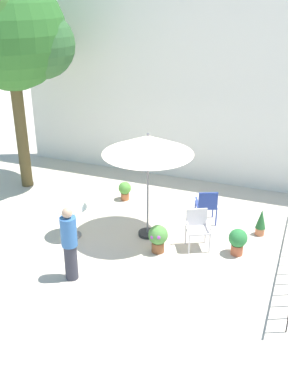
{
  "coord_description": "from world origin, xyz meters",
  "views": [
    {
      "loc": [
        3.42,
        -8.62,
        5.43
      ],
      "look_at": [
        0.0,
        0.13,
        1.06
      ],
      "focal_mm": 41.83,
      "sensor_mm": 36.0,
      "label": 1
    }
  ],
  "objects_px": {
    "potted_plant_1": "(261,222)",
    "potted_plant_2": "(238,240)",
    "patio_chair_1": "(197,226)",
    "potted_plant_3": "(158,237)",
    "patio_umbrella_0": "(148,146)",
    "potted_plant_0": "(125,190)",
    "cafe_table_0": "(71,216)",
    "patio_chair_0": "(207,204)",
    "standing_person": "(70,243)",
    "shade_tree": "(12,33)"
  },
  "relations": [
    {
      "from": "potted_plant_1",
      "to": "potted_plant_2",
      "type": "bearing_deg",
      "value": -108.53
    },
    {
      "from": "patio_chair_1",
      "to": "potted_plant_3",
      "type": "xyz_separation_m",
      "value": [
        -0.74,
        -0.53,
        -0.16
      ]
    },
    {
      "from": "patio_umbrella_0",
      "to": "potted_plant_0",
      "type": "relative_size",
      "value": 4.85
    },
    {
      "from": "patio_umbrella_0",
      "to": "potted_plant_2",
      "type": "xyz_separation_m",
      "value": [
        2.13,
        -0.06,
        -1.9
      ]
    },
    {
      "from": "patio_umbrella_0",
      "to": "potted_plant_0",
      "type": "xyz_separation_m",
      "value": [
        -1.28,
        1.58,
        -1.95
      ]
    },
    {
      "from": "cafe_table_0",
      "to": "patio_chair_1",
      "type": "distance_m",
      "value": 2.93
    },
    {
      "from": "cafe_table_0",
      "to": "patio_chair_1",
      "type": "bearing_deg",
      "value": 12.21
    },
    {
      "from": "potted_plant_0",
      "to": "potted_plant_1",
      "type": "bearing_deg",
      "value": -8.92
    },
    {
      "from": "patio_umbrella_0",
      "to": "potted_plant_1",
      "type": "bearing_deg",
      "value": 21.77
    },
    {
      "from": "patio_chair_0",
      "to": "standing_person",
      "type": "xyz_separation_m",
      "value": [
        -1.96,
        -3.24,
        0.29
      ]
    },
    {
      "from": "patio_chair_0",
      "to": "potted_plant_0",
      "type": "distance_m",
      "value": 2.48
    },
    {
      "from": "patio_umbrella_0",
      "to": "cafe_table_0",
      "type": "height_order",
      "value": "patio_umbrella_0"
    },
    {
      "from": "patio_chair_0",
      "to": "potted_plant_1",
      "type": "distance_m",
      "value": 1.36
    },
    {
      "from": "potted_plant_1",
      "to": "potted_plant_3",
      "type": "xyz_separation_m",
      "value": [
        -2.01,
        -1.59,
        0.03
      ]
    },
    {
      "from": "patio_chair_1",
      "to": "potted_plant_2",
      "type": "xyz_separation_m",
      "value": [
        0.92,
        0.01,
        -0.18
      ]
    },
    {
      "from": "shade_tree",
      "to": "potted_plant_3",
      "type": "bearing_deg",
      "value": -23.26
    },
    {
      "from": "cafe_table_0",
      "to": "potted_plant_2",
      "type": "height_order",
      "value": "cafe_table_0"
    },
    {
      "from": "patio_umbrella_0",
      "to": "patio_chair_0",
      "type": "height_order",
      "value": "patio_umbrella_0"
    },
    {
      "from": "patio_chair_0",
      "to": "potted_plant_2",
      "type": "relative_size",
      "value": 1.46
    },
    {
      "from": "cafe_table_0",
      "to": "potted_plant_2",
      "type": "relative_size",
      "value": 1.24
    },
    {
      "from": "potted_plant_3",
      "to": "potted_plant_1",
      "type": "bearing_deg",
      "value": 38.27
    },
    {
      "from": "patio_chair_1",
      "to": "potted_plant_3",
      "type": "relative_size",
      "value": 1.39
    },
    {
      "from": "potted_plant_3",
      "to": "potted_plant_0",
      "type": "bearing_deg",
      "value": 128.83
    },
    {
      "from": "potted_plant_0",
      "to": "potted_plant_1",
      "type": "distance_m",
      "value": 3.81
    },
    {
      "from": "cafe_table_0",
      "to": "potted_plant_0",
      "type": "bearing_deg",
      "value": 80.73
    },
    {
      "from": "patio_chair_1",
      "to": "potted_plant_0",
      "type": "bearing_deg",
      "value": 146.6
    },
    {
      "from": "potted_plant_0",
      "to": "potted_plant_2",
      "type": "height_order",
      "value": "potted_plant_2"
    },
    {
      "from": "cafe_table_0",
      "to": "potted_plant_2",
      "type": "xyz_separation_m",
      "value": [
        3.78,
        0.63,
        -0.18
      ]
    },
    {
      "from": "potted_plant_2",
      "to": "potted_plant_3",
      "type": "height_order",
      "value": "potted_plant_3"
    },
    {
      "from": "cafe_table_0",
      "to": "patio_chair_1",
      "type": "height_order",
      "value": "patio_chair_1"
    },
    {
      "from": "shade_tree",
      "to": "potted_plant_0",
      "type": "relative_size",
      "value": 11.04
    },
    {
      "from": "cafe_table_0",
      "to": "patio_chair_0",
      "type": "distance_m",
      "value": 3.3
    },
    {
      "from": "cafe_table_0",
      "to": "potted_plant_0",
      "type": "distance_m",
      "value": 2.31
    },
    {
      "from": "patio_umbrella_0",
      "to": "potted_plant_0",
      "type": "bearing_deg",
      "value": 128.9
    },
    {
      "from": "patio_umbrella_0",
      "to": "potted_plant_1",
      "type": "relative_size",
      "value": 3.81
    },
    {
      "from": "patio_umbrella_0",
      "to": "patio_chair_0",
      "type": "relative_size",
      "value": 2.81
    },
    {
      "from": "standing_person",
      "to": "patio_chair_0",
      "type": "bearing_deg",
      "value": 58.85
    },
    {
      "from": "potted_plant_0",
      "to": "potted_plant_3",
      "type": "bearing_deg",
      "value": -51.17
    },
    {
      "from": "patio_chair_0",
      "to": "potted_plant_3",
      "type": "xyz_separation_m",
      "value": [
        -0.67,
        -1.67,
        -0.16
      ]
    },
    {
      "from": "cafe_table_0",
      "to": "patio_chair_0",
      "type": "height_order",
      "value": "patio_chair_0"
    },
    {
      "from": "patio_umbrella_0",
      "to": "standing_person",
      "type": "xyz_separation_m",
      "value": [
        -0.82,
        -2.16,
        -1.43
      ]
    },
    {
      "from": "potted_plant_1",
      "to": "potted_plant_2",
      "type": "xyz_separation_m",
      "value": [
        -0.35,
        -1.05,
        0.01
      ]
    },
    {
      "from": "potted_plant_2",
      "to": "patio_chair_0",
      "type": "bearing_deg",
      "value": 131.16
    },
    {
      "from": "shade_tree",
      "to": "potted_plant_1",
      "type": "relative_size",
      "value": 8.67
    },
    {
      "from": "shade_tree",
      "to": "potted_plant_1",
      "type": "height_order",
      "value": "shade_tree"
    },
    {
      "from": "shade_tree",
      "to": "potted_plant_3",
      "type": "relative_size",
      "value": 8.94
    },
    {
      "from": "patio_umbrella_0",
      "to": "cafe_table_0",
      "type": "bearing_deg",
      "value": -157.53
    },
    {
      "from": "cafe_table_0",
      "to": "standing_person",
      "type": "relative_size",
      "value": 0.48
    },
    {
      "from": "patio_umbrella_0",
      "to": "potted_plant_2",
      "type": "height_order",
      "value": "patio_umbrella_0"
    },
    {
      "from": "patio_umbrella_0",
      "to": "potted_plant_3",
      "type": "xyz_separation_m",
      "value": [
        0.47,
        -0.59,
        -1.88
      ]
    }
  ]
}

